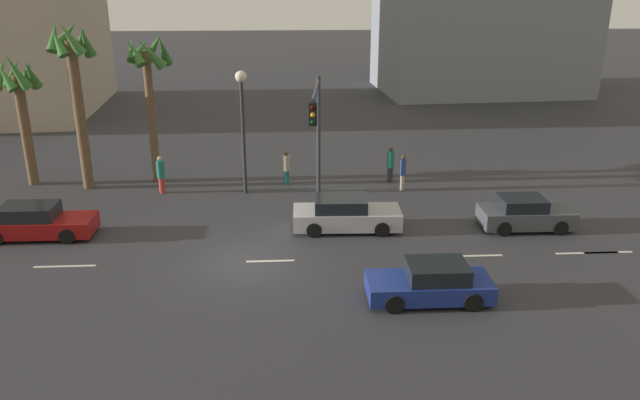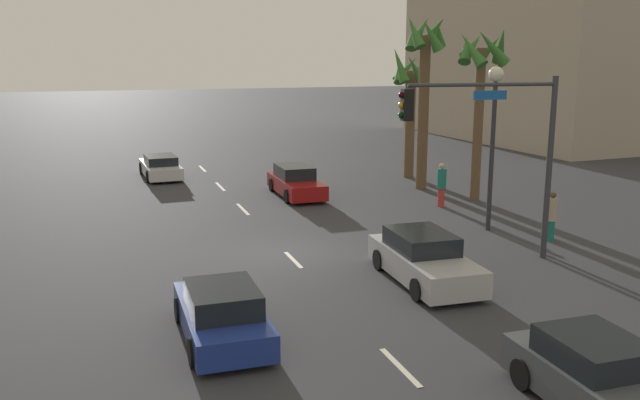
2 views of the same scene
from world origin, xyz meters
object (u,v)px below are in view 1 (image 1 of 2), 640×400
(car_4, at_px, (36,222))
(pedestrian_3, at_px, (391,164))
(palm_tree_1, at_px, (149,71))
(palm_tree_2, at_px, (19,95))
(streetlamp, at_px, (242,109))
(car_0, at_px, (525,214))
(car_2, at_px, (345,215))
(car_1, at_px, (431,283))
(pedestrian_2, at_px, (161,174))
(pedestrian_0, at_px, (403,171))
(palm_tree_0, at_px, (74,74))
(traffic_signal, at_px, (317,123))
(pedestrian_1, at_px, (286,167))

(car_4, bearing_deg, pedestrian_3, 21.99)
(palm_tree_1, height_order, palm_tree_2, palm_tree_1)
(streetlamp, bearing_deg, car_0, -23.69)
(car_2, bearing_deg, palm_tree_2, 155.80)
(car_1, xyz_separation_m, palm_tree_1, (-11.62, 13.80, 5.19))
(car_4, xyz_separation_m, pedestrian_2, (4.23, 5.41, 0.35))
(car_1, height_order, car_4, car_4)
(streetlamp, xyz_separation_m, pedestrian_2, (-4.22, 0.27, -3.29))
(streetlamp, height_order, pedestrian_0, streetlamp)
(pedestrian_2, height_order, palm_tree_0, palm_tree_0)
(car_4, distance_m, streetlamp, 10.54)
(traffic_signal, bearing_deg, car_0, -20.97)
(palm_tree_0, height_order, palm_tree_1, palm_tree_0)
(car_1, xyz_separation_m, car_2, (-2.26, 6.40, 0.05))
(streetlamp, bearing_deg, palm_tree_1, 153.99)
(car_1, xyz_separation_m, pedestrian_1, (-4.74, 12.71, 0.33))
(car_1, distance_m, pedestrian_1, 13.56)
(car_1, bearing_deg, pedestrian_3, 86.58)
(pedestrian_0, relative_size, palm_tree_2, 0.27)
(pedestrian_0, bearing_deg, palm_tree_1, 169.67)
(car_1, bearing_deg, palm_tree_1, 130.10)
(car_4, xyz_separation_m, streetlamp, (8.45, 5.14, 3.65))
(streetlamp, xyz_separation_m, palm_tree_0, (-8.15, 1.27, 1.57))
(car_1, height_order, pedestrian_3, pedestrian_3)
(car_1, xyz_separation_m, pedestrian_2, (-11.04, 11.73, 0.38))
(pedestrian_0, bearing_deg, pedestrian_3, 106.98)
(car_2, height_order, palm_tree_0, palm_tree_0)
(traffic_signal, height_order, pedestrian_3, traffic_signal)
(car_4, bearing_deg, pedestrian_0, 17.38)
(car_2, distance_m, palm_tree_1, 13.00)
(traffic_signal, distance_m, palm_tree_0, 12.24)
(car_4, xyz_separation_m, pedestrian_3, (16.04, 6.48, 0.37))
(pedestrian_2, relative_size, palm_tree_1, 0.25)
(palm_tree_0, bearing_deg, palm_tree_2, 166.02)
(car_2, distance_m, pedestrian_0, 6.13)
(pedestrian_1, bearing_deg, car_4, -148.80)
(car_4, relative_size, streetlamp, 0.76)
(car_1, height_order, car_2, car_2)
(car_4, distance_m, pedestrian_2, 6.88)
(traffic_signal, relative_size, pedestrian_3, 3.05)
(pedestrian_2, xyz_separation_m, pedestrian_3, (11.81, 1.07, 0.01))
(pedestrian_1, height_order, pedestrian_3, pedestrian_3)
(traffic_signal, distance_m, pedestrian_2, 8.60)
(pedestrian_2, bearing_deg, car_1, -46.74)
(pedestrian_3, distance_m, palm_tree_2, 19.21)
(car_4, height_order, pedestrian_1, pedestrian_1)
(traffic_signal, distance_m, palm_tree_2, 15.31)
(car_0, height_order, palm_tree_1, palm_tree_1)
(palm_tree_2, bearing_deg, car_2, -24.20)
(traffic_signal, xyz_separation_m, pedestrian_0, (4.49, 2.03, -3.03))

